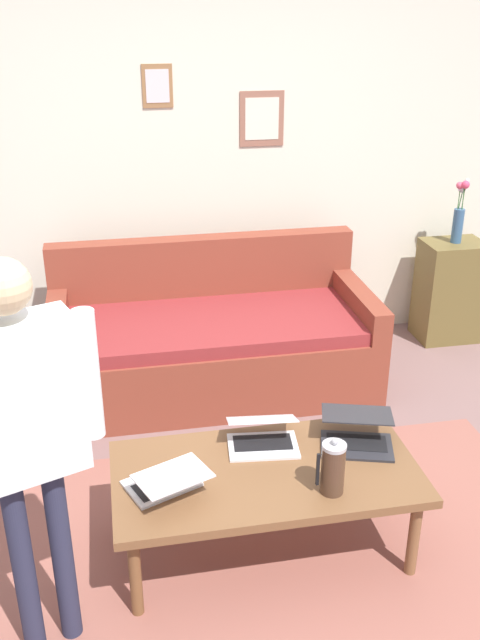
{
  "coord_description": "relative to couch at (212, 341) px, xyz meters",
  "views": [
    {
      "loc": [
        0.63,
        2.44,
        2.27
      ],
      "look_at": [
        0.02,
        -0.72,
        0.8
      ],
      "focal_mm": 39.7,
      "sensor_mm": 36.0,
      "label": 1
    }
  ],
  "objects": [
    {
      "name": "laptop_right",
      "position": [
        -0.45,
        1.41,
        0.17
      ],
      "size": [
        0.39,
        0.38,
        0.13
      ],
      "color": "#28282D",
      "rests_on": "coffee_table"
    },
    {
      "name": "laptop_center",
      "position": [
        0.43,
        1.58,
        0.17
      ],
      "size": [
        0.38,
        0.39,
        0.11
      ],
      "color": "silver",
      "rests_on": "coffee_table"
    },
    {
      "name": "back_wall",
      "position": [
        -0.05,
        -0.69,
        1.05
      ],
      "size": [
        7.04,
        0.11,
        2.7
      ],
      "color": "silver",
      "rests_on": "ground_plane"
    },
    {
      "name": "person_standing",
      "position": [
        0.91,
        1.87,
        0.7
      ],
      "size": [
        0.55,
        0.3,
        1.57
      ],
      "color": "#292B43",
      "rests_on": "ground_plane"
    },
    {
      "name": "coffee_table",
      "position": [
        0.0,
        1.53,
        0.09
      ],
      "size": [
        1.31,
        0.68,
        0.43
      ],
      "color": "brown",
      "rests_on": "ground_plane"
    },
    {
      "name": "laptop_left",
      "position": [
        -0.03,
        1.34,
        0.17
      ],
      "size": [
        0.34,
        0.3,
        0.15
      ],
      "color": "silver",
      "rests_on": "coffee_table"
    },
    {
      "name": "ground_plane",
      "position": [
        -0.05,
        1.51,
        -0.3
      ],
      "size": [
        7.68,
        7.68,
        0.0
      ],
      "primitive_type": "plane",
      "color": "#7E5E5B"
    },
    {
      "name": "flower_vase",
      "position": [
        -1.77,
        -0.37,
        0.62
      ],
      "size": [
        0.08,
        0.09,
        0.45
      ],
      "color": "#365B81",
      "rests_on": "side_shelf"
    },
    {
      "name": "side_shelf",
      "position": [
        -1.77,
        -0.37,
        0.06
      ],
      "size": [
        0.42,
        0.32,
        0.73
      ],
      "color": "brown",
      "rests_on": "ground_plane"
    },
    {
      "name": "couch",
      "position": [
        0.0,
        0.0,
        0.0
      ],
      "size": [
        1.97,
        0.91,
        0.88
      ],
      "color": "brown",
      "rests_on": "ground_plane"
    },
    {
      "name": "area_rug",
      "position": [
        0.0,
        1.63,
        -0.3
      ],
      "size": [
        2.82,
        1.84,
        0.01
      ],
      "primitive_type": "cube",
      "color": "#95584C",
      "rests_on": "ground_plane"
    },
    {
      "name": "french_press",
      "position": [
        -0.23,
        1.72,
        0.24
      ],
      "size": [
        0.12,
        0.1,
        0.26
      ],
      "color": "#4C3323",
      "rests_on": "coffee_table"
    }
  ]
}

